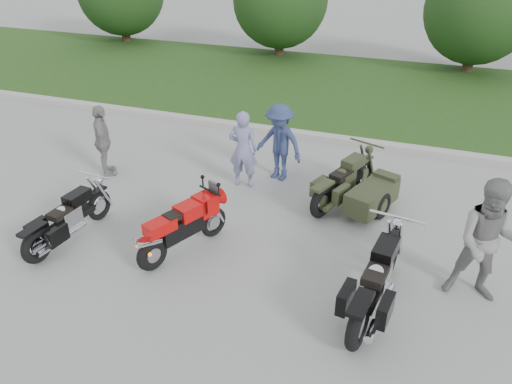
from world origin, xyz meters
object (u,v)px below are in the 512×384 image
(sportbike_red, at_px, (181,226))
(person_grey, at_px, (488,242))
(person_denim, at_px, (279,142))
(cruiser_sidecar, at_px, (359,191))
(person_back, at_px, (103,141))
(cruiser_left, at_px, (66,221))
(cruiser_right, at_px, (375,285))
(person_stripe, at_px, (243,149))

(sportbike_red, height_order, person_grey, person_grey)
(person_grey, bearing_deg, person_denim, 144.25)
(cruiser_sidecar, relative_size, person_back, 1.34)
(cruiser_left, relative_size, cruiser_sidecar, 0.98)
(cruiser_right, xyz_separation_m, person_back, (-6.14, 2.42, 0.32))
(sportbike_red, bearing_deg, person_stripe, 111.60)
(sportbike_red, relative_size, person_back, 1.13)
(cruiser_right, distance_m, person_denim, 4.34)
(cruiser_sidecar, xyz_separation_m, person_grey, (2.09, -1.93, 0.57))
(person_back, bearing_deg, person_stripe, -115.87)
(cruiser_left, height_order, person_denim, person_denim)
(cruiser_sidecar, relative_size, person_denim, 1.26)
(cruiser_left, xyz_separation_m, person_stripe, (2.14, 2.98, 0.42))
(cruiser_left, bearing_deg, cruiser_right, 6.72)
(cruiser_left, bearing_deg, sportbike_red, 17.04)
(cruiser_right, xyz_separation_m, cruiser_sidecar, (-0.69, 2.77, -0.07))
(sportbike_red, xyz_separation_m, person_grey, (4.63, 0.49, 0.45))
(cruiser_right, bearing_deg, person_grey, 38.96)
(cruiser_right, relative_size, person_denim, 1.42)
(cruiser_left, xyz_separation_m, person_back, (-0.87, 2.44, 0.38))
(cruiser_left, xyz_separation_m, cruiser_right, (5.27, 0.02, 0.06))
(cruiser_right, xyz_separation_m, person_denim, (-2.53, 3.51, 0.37))
(sportbike_red, relative_size, person_denim, 1.06)
(cruiser_sidecar, bearing_deg, person_stripe, -163.82)
(cruiser_sidecar, distance_m, person_stripe, 2.49)
(sportbike_red, height_order, person_back, person_back)
(person_stripe, height_order, person_denim, person_denim)
(person_grey, relative_size, person_back, 1.24)
(sportbike_red, xyz_separation_m, cruiser_left, (-2.04, -0.38, -0.12))
(person_stripe, distance_m, person_grey, 5.01)
(sportbike_red, bearing_deg, cruiser_right, 17.36)
(cruiser_left, relative_size, person_back, 1.32)
(person_denim, bearing_deg, sportbike_red, -86.07)
(person_back, bearing_deg, sportbike_red, -161.39)
(cruiser_sidecar, distance_m, person_back, 5.48)
(cruiser_right, bearing_deg, cruiser_sidecar, 111.80)
(person_stripe, xyz_separation_m, person_back, (-3.01, -0.54, -0.04))
(person_denim, xyz_separation_m, person_back, (-3.61, -1.08, -0.05))
(person_denim, bearing_deg, cruiser_right, -37.76)
(person_denim, relative_size, person_back, 1.07)
(sportbike_red, height_order, person_denim, person_denim)
(cruiser_right, height_order, person_grey, person_grey)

